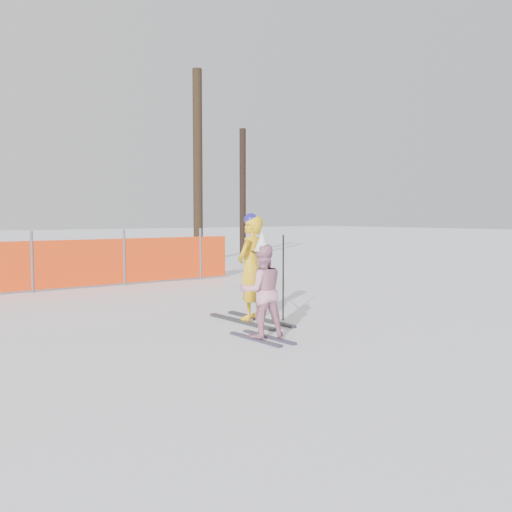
% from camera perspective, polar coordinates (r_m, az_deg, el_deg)
% --- Properties ---
extents(ground, '(120.00, 120.00, 0.00)m').
position_cam_1_polar(ground, '(7.58, 2.32, -7.78)').
color(ground, white).
rests_on(ground, ground).
extents(adult, '(0.66, 1.53, 1.59)m').
position_cam_1_polar(adult, '(8.31, -0.52, -1.24)').
color(adult, black).
rests_on(adult, ground).
extents(child, '(0.68, 1.00, 1.36)m').
position_cam_1_polar(child, '(7.13, 0.60, -3.46)').
color(child, black).
rests_on(child, ground).
extents(ski_poles, '(1.02, 0.84, 1.28)m').
position_cam_1_polar(ski_poles, '(8.12, 1.62, -1.18)').
color(ski_poles, black).
rests_on(ski_poles, ground).
extents(tree_trunks, '(2.84, 1.24, 6.42)m').
position_cam_1_polar(tree_trunks, '(20.01, -4.38, 8.06)').
color(tree_trunks, black).
rests_on(tree_trunks, ground).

